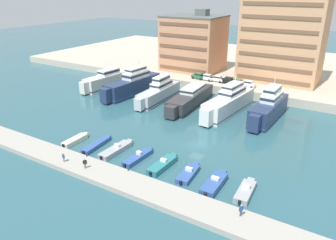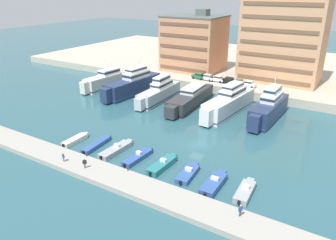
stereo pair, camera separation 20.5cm
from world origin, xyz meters
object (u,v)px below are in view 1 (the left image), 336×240
yacht_charcoal_center_left (190,98)px  pedestrian_near_edge (85,163)px  motorboat_blue_left (97,145)px  car_white_center_right (248,84)px  yacht_ivory_far_left (106,81)px  pedestrian_far_side (241,209)px  motorboat_cream_far_left (75,140)px  motorboat_blue_center_right (189,173)px  car_black_center_left (228,80)px  car_green_center (237,82)px  yacht_navy_left (133,84)px  car_green_far_left (198,76)px  yacht_silver_mid_left (159,92)px  yacht_navy_center_right (269,108)px  motorboat_grey_right (246,191)px  motorboat_grey_mid_left (116,150)px  motorboat_blue_mid_right (215,183)px  pedestrian_mid_deck (63,157)px  motorboat_teal_center (163,165)px  car_white_mid_left (217,78)px  car_white_left (207,77)px  motorboat_blue_center_left (138,157)px

yacht_charcoal_center_left → pedestrian_near_edge: bearing=-88.7°
motorboat_blue_left → car_white_center_right: (13.55, 45.48, 2.80)m
yacht_ivory_far_left → pedestrian_far_side: size_ratio=10.34×
motorboat_cream_far_left → motorboat_blue_center_right: size_ratio=0.96×
car_black_center_left → car_green_center: (2.82, -0.51, 0.00)m
yacht_navy_left → car_green_far_left: bearing=54.2°
motorboat_blue_center_right → yacht_charcoal_center_left: bearing=117.6°
yacht_navy_left → yacht_charcoal_center_left: bearing=-0.0°
yacht_silver_mid_left → car_white_center_right: yacht_silver_mid_left is taller
yacht_navy_center_right → motorboat_grey_right: 31.01m
motorboat_grey_mid_left → car_green_far_left: bearing=98.0°
motorboat_blue_mid_right → pedestrian_near_edge: size_ratio=4.40×
yacht_silver_mid_left → motorboat_blue_center_right: (24.20, -28.64, -1.87)m
motorboat_blue_mid_right → motorboat_blue_center_right: bearing=172.3°
yacht_charcoal_center_left → motorboat_grey_right: bearing=-50.0°
yacht_charcoal_center_left → car_white_center_right: yacht_charcoal_center_left is taller
pedestrian_mid_deck → yacht_navy_center_right: bearing=59.2°
yacht_silver_mid_left → motorboat_teal_center: 34.60m
motorboat_teal_center → car_black_center_left: 46.61m
car_white_mid_left → car_black_center_left: size_ratio=1.02×
car_white_left → pedestrian_near_edge: (4.06, -53.83, -1.36)m
car_green_center → yacht_navy_left: bearing=-146.5°
yacht_navy_left → car_green_center: yacht_navy_left is taller
yacht_navy_center_right → motorboat_blue_left: yacht_navy_center_right is taller
motorboat_teal_center → pedestrian_far_side: pedestrian_far_side is taller
motorboat_blue_mid_right → pedestrian_mid_deck: size_ratio=4.76×
car_white_left → yacht_navy_left: bearing=-131.9°
yacht_ivory_far_left → pedestrian_far_side: bearing=-33.6°
pedestrian_near_edge → pedestrian_far_side: (25.31, 1.71, 0.02)m
yacht_navy_center_right → car_green_center: 19.95m
car_black_center_left → motorboat_grey_mid_left: bearing=-93.9°
car_white_left → car_black_center_left: 6.68m
motorboat_teal_center → motorboat_blue_mid_right: 9.62m
motorboat_blue_center_left → yacht_navy_center_right: bearing=65.4°
motorboat_blue_center_left → pedestrian_near_edge: 9.30m
yacht_navy_center_right → pedestrian_near_edge: 42.52m
motorboat_grey_right → car_green_center: (-18.43, 45.57, 2.72)m
pedestrian_near_edge → yacht_navy_center_right: bearing=64.3°
yacht_navy_left → car_white_mid_left: bearing=42.7°
yacht_navy_left → car_white_center_right: 31.75m
motorboat_blue_mid_right → pedestrian_near_edge: 20.63m
yacht_charcoal_center_left → car_green_far_left: size_ratio=5.32×
motorboat_cream_far_left → pedestrian_near_edge: pedestrian_near_edge is taller
motorboat_teal_center → motorboat_cream_far_left: bearing=-177.5°
yacht_ivory_far_left → motorboat_blue_left: size_ratio=2.21×
pedestrian_near_edge → yacht_charcoal_center_left: bearing=91.3°
motorboat_grey_mid_left → car_white_center_right: car_white_center_right is taller
motorboat_cream_far_left → car_green_far_left: size_ratio=1.55×
motorboat_grey_mid_left → car_white_left: (-3.58, 45.66, 2.72)m
motorboat_blue_mid_right → pedestrian_near_edge: bearing=-159.3°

